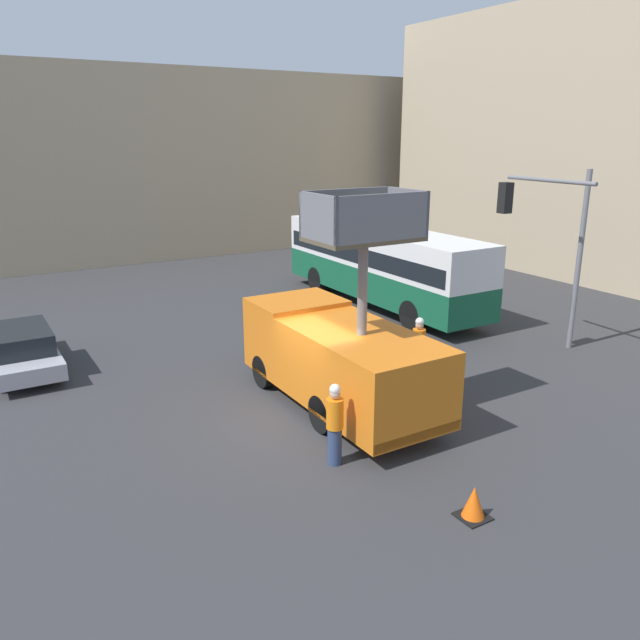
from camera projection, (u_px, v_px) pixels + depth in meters
The scene contains 9 objects.
ground_plane at pixel (296, 420), 16.04m from camera, with size 120.00×120.00×0.00m, color #333335.
building_backdrop_far at pixel (75, 164), 36.69m from camera, with size 44.00×10.00×10.60m.
utility_truck at pixel (339, 354), 16.36m from camera, with size 2.57×6.61×5.80m.
city_bus at pixel (381, 260), 26.17m from camera, with size 2.55×11.18×3.28m.
traffic_light_pole at pixel (555, 232), 19.71m from camera, with size 3.71×3.46×5.98m.
road_worker_near_truck at pixel (335, 424), 13.64m from camera, with size 0.38×0.38×1.91m.
road_worker_directing at pixel (418, 349), 18.36m from camera, with size 0.38×0.38×1.93m.
traffic_cone_near_truck at pixel (474, 503), 11.88m from camera, with size 0.58×0.58×0.66m.
parked_car_curbside at pixel (23, 349), 19.16m from camera, with size 1.81×4.74×1.40m.
Camera 1 is at (-6.99, -12.86, 7.07)m, focal length 35.00 mm.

